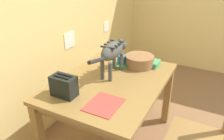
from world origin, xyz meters
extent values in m
cube|color=#F0D27B|center=(0.00, 2.25, 1.25)|extent=(5.02, 0.10, 2.50)
cube|color=white|center=(1.17, 2.19, 0.84)|extent=(0.14, 0.01, 0.14)
cube|color=white|center=(0.30, 2.19, 0.89)|extent=(0.18, 0.01, 0.18)
cube|color=olive|center=(-0.06, 1.46, 0.71)|extent=(1.25, 0.90, 0.03)
cube|color=olive|center=(-0.06, 1.46, 0.65)|extent=(1.17, 0.82, 0.07)
cube|color=olive|center=(0.51, 1.06, 0.34)|extent=(0.07, 0.07, 0.69)
cube|color=olive|center=(-0.64, 1.86, 0.34)|extent=(0.07, 0.07, 0.69)
cube|color=olive|center=(0.51, 1.86, 0.34)|extent=(0.07, 0.07, 0.69)
ellipsoid|color=#4A4943|center=(0.04, 1.51, 0.96)|extent=(0.37, 0.16, 0.15)
cube|color=#282825|center=(-0.05, 1.51, 1.02)|extent=(0.03, 0.14, 0.01)
cube|color=#282825|center=(0.02, 1.51, 1.02)|extent=(0.03, 0.14, 0.01)
cube|color=#282825|center=(0.08, 1.51, 1.02)|extent=(0.03, 0.14, 0.01)
cube|color=#282825|center=(0.14, 1.52, 1.02)|extent=(0.03, 0.14, 0.01)
cylinder|color=#4A4943|center=(0.17, 1.56, 0.81)|extent=(0.04, 0.04, 0.18)
cylinder|color=#4A4943|center=(0.17, 1.48, 0.81)|extent=(0.04, 0.04, 0.18)
cylinder|color=#4A4943|center=(-0.09, 1.55, 0.81)|extent=(0.04, 0.04, 0.18)
cylinder|color=#4A4943|center=(-0.08, 1.47, 0.81)|extent=(0.04, 0.04, 0.18)
sphere|color=#4A4943|center=(0.26, 1.52, 0.95)|extent=(0.11, 0.11, 0.11)
cone|color=#4A4943|center=(0.26, 1.55, 0.99)|extent=(0.04, 0.04, 0.04)
cone|color=#4A4943|center=(0.26, 1.49, 0.99)|extent=(0.04, 0.04, 0.04)
cylinder|color=#282825|center=(-0.25, 1.50, 0.98)|extent=(0.25, 0.04, 0.09)
cylinder|color=#45954A|center=(0.26, 1.52, 0.74)|extent=(0.19, 0.19, 0.03)
cylinder|color=#2B76C6|center=(0.26, 1.52, 0.79)|extent=(0.08, 0.08, 0.08)
torus|color=#2B76C6|center=(0.32, 1.52, 0.80)|extent=(0.06, 0.01, 0.06)
cube|color=#D34239|center=(-0.44, 1.33, 0.73)|extent=(0.29, 0.24, 0.01)
cube|color=#42A35F|center=(0.41, 1.23, 0.73)|extent=(0.16, 0.13, 0.02)
cube|color=#3E89C5|center=(0.42, 1.24, 0.75)|extent=(0.16, 0.13, 0.01)
cube|color=#4C9F5B|center=(0.41, 1.23, 0.77)|extent=(0.16, 0.12, 0.02)
cylinder|color=#93633C|center=(0.34, 1.35, 0.78)|extent=(0.29, 0.29, 0.11)
cylinder|color=#422C1B|center=(0.34, 1.35, 0.79)|extent=(0.24, 0.24, 0.10)
cube|color=black|center=(-0.47, 1.68, 0.81)|extent=(0.12, 0.20, 0.17)
cube|color=black|center=(-0.49, 1.68, 0.90)|extent=(0.02, 0.14, 0.01)
cube|color=black|center=(-0.45, 1.68, 0.90)|extent=(0.02, 0.14, 0.01)
cube|color=olive|center=(0.00, 0.86, 0.21)|extent=(0.04, 0.04, 0.43)
camera|label=1|loc=(-1.67, 0.63, 1.70)|focal=36.23mm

